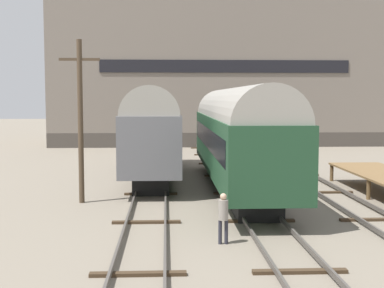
# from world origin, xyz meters

# --- Properties ---
(ground_plane) EXTENTS (200.00, 200.00, 0.00)m
(ground_plane) POSITION_xyz_m (0.00, 0.00, 0.00)
(ground_plane) COLOR slate
(track_left) EXTENTS (2.60, 60.00, 0.26)m
(track_left) POSITION_xyz_m (-4.38, 0.00, 0.14)
(track_left) COLOR #4C4742
(track_left) RESTS_ON ground
(track_middle) EXTENTS (2.60, 60.00, 0.26)m
(track_middle) POSITION_xyz_m (0.00, 0.00, 0.14)
(track_middle) COLOR #4C4742
(track_middle) RESTS_ON ground
(track_right) EXTENTS (2.60, 60.00, 0.26)m
(track_right) POSITION_xyz_m (4.38, 0.00, 0.14)
(track_right) COLOR #4C4742
(track_right) RESTS_ON ground
(train_car_grey) EXTENTS (3.02, 15.75, 5.33)m
(train_car_grey) POSITION_xyz_m (-4.38, 8.89, 3.03)
(train_car_grey) COLOR black
(train_car_grey) RESTS_ON ground
(train_car_green) EXTENTS (3.11, 18.65, 5.27)m
(train_car_green) POSITION_xyz_m (0.00, 4.06, 2.99)
(train_car_green) COLOR black
(train_car_green) RESTS_ON ground
(person_worker) EXTENTS (0.32, 0.32, 1.67)m
(person_worker) POSITION_xyz_m (-1.77, -5.99, 1.00)
(person_worker) COLOR #282833
(person_worker) RESTS_ON ground
(utility_pole) EXTENTS (1.80, 0.24, 7.34)m
(utility_pole) POSITION_xyz_m (-7.46, 1.19, 3.83)
(utility_pole) COLOR #473828
(utility_pole) RESTS_ON ground
(warehouse_building) EXTENTS (34.00, 12.85, 14.08)m
(warehouse_building) POSITION_xyz_m (2.02, 34.43, 7.04)
(warehouse_building) COLOR #46403A
(warehouse_building) RESTS_ON ground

